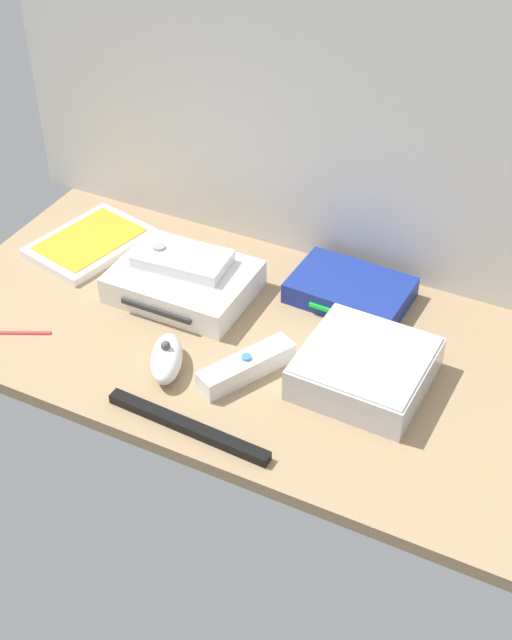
{
  "coord_description": "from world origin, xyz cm",
  "views": [
    {
      "loc": [
        43.07,
        -86.74,
        82.79
      ],
      "look_at": [
        0.0,
        0.0,
        4.0
      ],
      "focal_mm": 48.7,
      "sensor_mm": 36.0,
      "label": 1
    }
  ],
  "objects": [
    {
      "name": "ground_plane",
      "position": [
        0.0,
        0.0,
        -1.0
      ],
      "size": [
        100.0,
        48.0,
        2.0
      ],
      "primitive_type": "cube",
      "color": "#9E7F5B",
      "rests_on": "ground"
    },
    {
      "name": "back_wall",
      "position": [
        0.0,
        24.6,
        32.0
      ],
      "size": [
        110.0,
        1.2,
        64.0
      ],
      "primitive_type": "cube",
      "color": "silver",
      "rests_on": "ground"
    },
    {
      "name": "game_console",
      "position": [
        -15.31,
        5.44,
        2.2
      ],
      "size": [
        21.06,
        16.56,
        4.4
      ],
      "rotation": [
        0.0,
        0.0,
        -0.0
      ],
      "color": "white",
      "rests_on": "ground_plane"
    },
    {
      "name": "mini_computer",
      "position": [
        17.31,
        -1.19,
        2.64
      ],
      "size": [
        17.53,
        17.53,
        5.3
      ],
      "rotation": [
        0.0,
        0.0,
        -0.03
      ],
      "color": "silver",
      "rests_on": "ground_plane"
    },
    {
      "name": "game_case",
      "position": [
        -36.06,
        9.66,
        0.76
      ],
      "size": [
        17.5,
        21.56,
        1.56
      ],
      "rotation": [
        0.0,
        0.0,
        -0.23
      ],
      "color": "white",
      "rests_on": "ground_plane"
    },
    {
      "name": "network_router",
      "position": [
        8.57,
        15.57,
        1.7
      ],
      "size": [
        18.5,
        12.95,
        3.4
      ],
      "rotation": [
        0.0,
        0.0,
        -0.04
      ],
      "color": "navy",
      "rests_on": "ground_plane"
    },
    {
      "name": "remote_wand",
      "position": [
        2.0,
        -7.02,
        1.51
      ],
      "size": [
        9.99,
        14.8,
        3.4
      ],
      "rotation": [
        0.0,
        0.0,
        -0.48
      ],
      "color": "white",
      "rests_on": "ground_plane"
    },
    {
      "name": "remote_nunchuk",
      "position": [
        -8.51,
        -11.04,
        2.04
      ],
      "size": [
        8.28,
        10.92,
        5.1
      ],
      "rotation": [
        0.0,
        0.0,
        0.45
      ],
      "color": "white",
      "rests_on": "ground_plane"
    },
    {
      "name": "remote_classic_pad",
      "position": [
        -16.15,
        6.88,
        5.41
      ],
      "size": [
        14.96,
        9.05,
        2.4
      ],
      "rotation": [
        0.0,
        0.0,
        0.07
      ],
      "color": "white",
      "rests_on": "game_console"
    },
    {
      "name": "sensor_bar",
      "position": [
        0.15,
        -20.06,
        0.7
      ],
      "size": [
        24.06,
        2.89,
        1.4
      ],
      "primitive_type": "cube",
      "rotation": [
        0.0,
        0.0,
        -0.05
      ],
      "color": "black",
      "rests_on": "ground_plane"
    },
    {
      "name": "stylus_pen",
      "position": [
        -32.11,
        -13.98,
        0.35
      ],
      "size": [
        8.41,
        4.53,
        0.7
      ],
      "primitive_type": "cylinder",
      "rotation": [
        0.0,
        1.57,
        0.45
      ],
      "color": "red",
      "rests_on": "ground_plane"
    }
  ]
}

